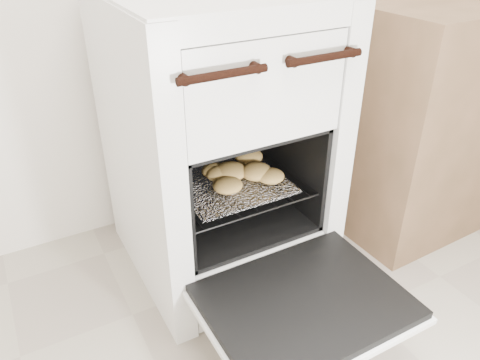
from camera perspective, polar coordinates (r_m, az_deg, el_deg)
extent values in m
cube|color=silver|center=(1.52, -2.91, 4.62)|extent=(0.60, 0.64, 0.92)
cylinder|color=black|center=(1.06, -2.06, 12.72)|extent=(0.22, 0.02, 0.02)
cylinder|color=black|center=(1.20, 10.30, 14.47)|extent=(0.22, 0.02, 0.02)
cube|color=black|center=(1.30, 7.90, -14.45)|extent=(0.52, 0.40, 0.02)
cube|color=silver|center=(1.32, 7.85, -15.01)|extent=(0.54, 0.42, 0.02)
cylinder|color=black|center=(1.44, -9.07, -2.38)|extent=(0.01, 0.42, 0.01)
cylinder|color=black|center=(1.61, 5.35, 1.59)|extent=(0.01, 0.42, 0.01)
cylinder|color=black|center=(1.36, 2.44, -4.04)|extent=(0.43, 0.01, 0.01)
cylinder|color=black|center=(1.67, -4.64, 2.77)|extent=(0.43, 0.01, 0.01)
cylinder|color=black|center=(1.45, -7.79, -2.03)|extent=(0.01, 0.40, 0.01)
cylinder|color=black|center=(1.47, -5.62, -1.44)|extent=(0.01, 0.40, 0.01)
cylinder|color=black|center=(1.49, -3.51, -0.86)|extent=(0.01, 0.40, 0.01)
cylinder|color=black|center=(1.51, -1.46, -0.29)|extent=(0.01, 0.40, 0.01)
cylinder|color=black|center=(1.54, 0.52, 0.26)|extent=(0.01, 0.40, 0.01)
cylinder|color=black|center=(1.56, 2.45, 0.79)|extent=(0.01, 0.40, 0.01)
cylinder|color=black|center=(1.59, 4.30, 1.30)|extent=(0.01, 0.40, 0.01)
cube|color=white|center=(1.49, -1.11, -0.44)|extent=(0.34, 0.30, 0.01)
ellipsoid|color=tan|center=(1.52, -3.04, 1.17)|extent=(0.10, 0.10, 0.04)
ellipsoid|color=tan|center=(1.51, 1.97, 1.06)|extent=(0.14, 0.14, 0.05)
ellipsoid|color=tan|center=(1.49, 3.73, 0.51)|extent=(0.11, 0.11, 0.04)
ellipsoid|color=tan|center=(1.50, -2.55, 0.78)|extent=(0.09, 0.09, 0.04)
ellipsoid|color=tan|center=(1.60, 1.07, 2.91)|extent=(0.13, 0.13, 0.05)
ellipsoid|color=tan|center=(1.51, -1.20, 1.08)|extent=(0.14, 0.14, 0.05)
ellipsoid|color=tan|center=(1.44, -1.53, -0.63)|extent=(0.13, 0.13, 0.04)
cube|color=brown|center=(2.01, 22.47, 7.82)|extent=(0.87, 0.60, 0.85)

